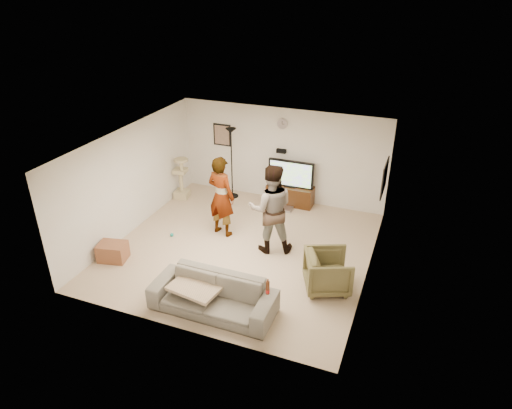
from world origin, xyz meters
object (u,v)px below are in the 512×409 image
(tv, at_px, (291,174))
(person_left, at_px, (221,196))
(floor_lamp, at_px, (232,164))
(beer_bottle, at_px, (268,288))
(person_right, at_px, (271,209))
(tv_stand, at_px, (290,195))
(sofa, at_px, (213,295))
(armchair, at_px, (328,272))
(cat_tree, at_px, (181,178))
(side_table, at_px, (113,252))

(tv, height_order, person_left, person_left)
(floor_lamp, relative_size, beer_bottle, 7.74)
(person_right, bearing_deg, person_left, -32.42)
(tv_stand, distance_m, sofa, 4.60)
(person_right, distance_m, armchair, 1.87)
(armchair, bearing_deg, sofa, 104.99)
(person_left, bearing_deg, armchair, 171.18)
(tv, xyz_separation_m, person_left, (-1.03, -2.04, 0.09))
(armchair, bearing_deg, tv, 5.72)
(sofa, bearing_deg, tv, 89.89)
(tv, distance_m, person_left, 2.28)
(sofa, height_order, armchair, armchair)
(person_left, bearing_deg, cat_tree, -21.82)
(person_right, relative_size, armchair, 2.36)
(tv, bearing_deg, sofa, -90.19)
(cat_tree, bearing_deg, armchair, -28.61)
(floor_lamp, bearing_deg, sofa, -70.34)
(beer_bottle, xyz_separation_m, armchair, (0.73, 1.38, -0.40))
(person_right, xyz_separation_m, side_table, (-3.00, -1.61, -0.81))
(floor_lamp, height_order, cat_tree, floor_lamp)
(person_right, bearing_deg, floor_lamp, -70.37)
(tv, distance_m, cat_tree, 2.96)
(person_left, distance_m, armchair, 3.08)
(floor_lamp, bearing_deg, tv_stand, 4.96)
(tv_stand, distance_m, cat_tree, 2.97)
(person_left, bearing_deg, floor_lamp, -58.77)
(beer_bottle, relative_size, armchair, 0.29)
(person_right, bearing_deg, tv_stand, -104.91)
(tv, distance_m, person_right, 2.30)
(tv, xyz_separation_m, side_table, (-2.74, -3.90, -0.67))
(tv_stand, height_order, armchair, armchair)
(tv_stand, distance_m, beer_bottle, 4.74)
(floor_lamp, height_order, person_right, person_right)
(beer_bottle, bearing_deg, person_left, 128.71)
(tv_stand, distance_m, person_right, 2.42)
(sofa, xyz_separation_m, armchair, (1.77, 1.38, 0.06))
(cat_tree, xyz_separation_m, person_left, (1.84, -1.34, 0.38))
(floor_lamp, xyz_separation_m, cat_tree, (-1.26, -0.56, -0.39))
(tv_stand, bearing_deg, person_left, -116.81)
(beer_bottle, bearing_deg, side_table, 169.38)
(tv_stand, xyz_separation_m, side_table, (-2.74, -3.90, -0.06))
(cat_tree, bearing_deg, beer_bottle, -45.07)
(sofa, bearing_deg, floor_lamp, 109.73)
(tv, height_order, cat_tree, tv)
(beer_bottle, bearing_deg, tv, 102.59)
(beer_bottle, relative_size, side_table, 0.43)
(floor_lamp, bearing_deg, side_table, -106.71)
(sofa, bearing_deg, cat_tree, 126.23)
(person_right, distance_m, beer_bottle, 2.45)
(person_left, bearing_deg, beer_bottle, 142.92)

